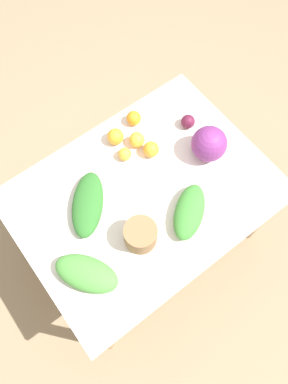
{
  "coord_description": "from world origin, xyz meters",
  "views": [
    {
      "loc": [
        -0.43,
        -0.57,
        2.34
      ],
      "look_at": [
        0.0,
        0.0,
        0.72
      ],
      "focal_mm": 35.0,
      "sensor_mm": 36.0,
      "label": 1
    }
  ],
  "objects_px": {
    "beet_root": "(188,122)",
    "orange_0": "(115,137)",
    "cabbage_purple": "(209,144)",
    "paper_bag": "(141,235)",
    "greens_bunch_scallion": "(87,274)",
    "orange_3": "(151,149)",
    "orange_4": "(137,140)",
    "orange_1": "(134,118)",
    "greens_bunch_dandelion": "(189,212)",
    "greens_bunch_chard": "(88,204)",
    "orange_2": "(125,154)"
  },
  "relations": [
    {
      "from": "beet_root",
      "to": "orange_0",
      "type": "bearing_deg",
      "value": 156.95
    },
    {
      "from": "cabbage_purple",
      "to": "paper_bag",
      "type": "relative_size",
      "value": 1.17
    },
    {
      "from": "greens_bunch_scallion",
      "to": "orange_3",
      "type": "distance_m",
      "value": 0.67
    },
    {
      "from": "paper_bag",
      "to": "orange_3",
      "type": "xyz_separation_m",
      "value": [
        0.31,
        0.32,
        -0.02
      ]
    },
    {
      "from": "paper_bag",
      "to": "orange_4",
      "type": "height_order",
      "value": "paper_bag"
    },
    {
      "from": "orange_1",
      "to": "orange_0",
      "type": "bearing_deg",
      "value": -166.03
    },
    {
      "from": "greens_bunch_dandelion",
      "to": "orange_1",
      "type": "distance_m",
      "value": 0.57
    },
    {
      "from": "beet_root",
      "to": "orange_1",
      "type": "distance_m",
      "value": 0.28
    },
    {
      "from": "greens_bunch_scallion",
      "to": "greens_bunch_dandelion",
      "type": "xyz_separation_m",
      "value": [
        0.53,
        -0.05,
        -0.0
      ]
    },
    {
      "from": "greens_bunch_chard",
      "to": "beet_root",
      "type": "xyz_separation_m",
      "value": [
        0.66,
        0.07,
        -0.0
      ]
    },
    {
      "from": "greens_bunch_chard",
      "to": "orange_0",
      "type": "bearing_deg",
      "value": 34.86
    },
    {
      "from": "cabbage_purple",
      "to": "beet_root",
      "type": "bearing_deg",
      "value": 81.3
    },
    {
      "from": "orange_3",
      "to": "paper_bag",
      "type": "bearing_deg",
      "value": -133.74
    },
    {
      "from": "orange_1",
      "to": "orange_4",
      "type": "bearing_deg",
      "value": -119.91
    },
    {
      "from": "greens_bunch_chard",
      "to": "orange_3",
      "type": "relative_size",
      "value": 4.08
    },
    {
      "from": "cabbage_purple",
      "to": "beet_root",
      "type": "xyz_separation_m",
      "value": [
        0.03,
        0.18,
        -0.05
      ]
    },
    {
      "from": "greens_bunch_dandelion",
      "to": "beet_root",
      "type": "distance_m",
      "value": 0.49
    },
    {
      "from": "greens_bunch_dandelion",
      "to": "orange_3",
      "type": "distance_m",
      "value": 0.37
    },
    {
      "from": "orange_2",
      "to": "orange_4",
      "type": "bearing_deg",
      "value": 15.63
    },
    {
      "from": "cabbage_purple",
      "to": "orange_1",
      "type": "xyz_separation_m",
      "value": [
        -0.18,
        0.37,
        -0.05
      ]
    },
    {
      "from": "cabbage_purple",
      "to": "greens_bunch_scallion",
      "type": "xyz_separation_m",
      "value": [
        -0.81,
        -0.15,
        -0.04
      ]
    },
    {
      "from": "greens_bunch_dandelion",
      "to": "cabbage_purple",
      "type": "bearing_deg",
      "value": 34.87
    },
    {
      "from": "greens_bunch_scallion",
      "to": "orange_1",
      "type": "bearing_deg",
      "value": 39.14
    },
    {
      "from": "greens_bunch_scallion",
      "to": "beet_root",
      "type": "distance_m",
      "value": 0.91
    },
    {
      "from": "beet_root",
      "to": "cabbage_purple",
      "type": "bearing_deg",
      "value": -98.7
    },
    {
      "from": "cabbage_purple",
      "to": "orange_3",
      "type": "bearing_deg",
      "value": 143.27
    },
    {
      "from": "greens_bunch_scallion",
      "to": "orange_4",
      "type": "bearing_deg",
      "value": 35.3
    },
    {
      "from": "orange_2",
      "to": "orange_3",
      "type": "height_order",
      "value": "orange_3"
    },
    {
      "from": "greens_bunch_dandelion",
      "to": "orange_1",
      "type": "relative_size",
      "value": 3.72
    },
    {
      "from": "greens_bunch_scallion",
      "to": "orange_3",
      "type": "relative_size",
      "value": 3.55
    },
    {
      "from": "greens_bunch_scallion",
      "to": "orange_1",
      "type": "height_order",
      "value": "greens_bunch_scallion"
    },
    {
      "from": "greens_bunch_dandelion",
      "to": "orange_2",
      "type": "distance_m",
      "value": 0.43
    },
    {
      "from": "greens_bunch_scallion",
      "to": "cabbage_purple",
      "type": "bearing_deg",
      "value": 10.44
    },
    {
      "from": "orange_2",
      "to": "orange_4",
      "type": "relative_size",
      "value": 0.84
    },
    {
      "from": "cabbage_purple",
      "to": "greens_bunch_scallion",
      "type": "height_order",
      "value": "cabbage_purple"
    },
    {
      "from": "orange_1",
      "to": "orange_3",
      "type": "distance_m",
      "value": 0.2
    },
    {
      "from": "greens_bunch_chard",
      "to": "greens_bunch_dandelion",
      "type": "bearing_deg",
      "value": -42.11
    },
    {
      "from": "paper_bag",
      "to": "orange_3",
      "type": "height_order",
      "value": "paper_bag"
    },
    {
      "from": "orange_1",
      "to": "orange_3",
      "type": "height_order",
      "value": "orange_3"
    },
    {
      "from": "greens_bunch_dandelion",
      "to": "beet_root",
      "type": "height_order",
      "value": "greens_bunch_dandelion"
    },
    {
      "from": "greens_bunch_chard",
      "to": "orange_3",
      "type": "height_order",
      "value": "orange_3"
    },
    {
      "from": "cabbage_purple",
      "to": "greens_bunch_chard",
      "type": "distance_m",
      "value": 0.64
    },
    {
      "from": "beet_root",
      "to": "orange_4",
      "type": "height_order",
      "value": "orange_4"
    },
    {
      "from": "cabbage_purple",
      "to": "orange_2",
      "type": "height_order",
      "value": "cabbage_purple"
    },
    {
      "from": "cabbage_purple",
      "to": "greens_bunch_dandelion",
      "type": "distance_m",
      "value": 0.35
    },
    {
      "from": "orange_0",
      "to": "orange_3",
      "type": "height_order",
      "value": "orange_0"
    },
    {
      "from": "orange_0",
      "to": "greens_bunch_scallion",
      "type": "bearing_deg",
      "value": -135.74
    },
    {
      "from": "greens_bunch_scallion",
      "to": "greens_bunch_dandelion",
      "type": "height_order",
      "value": "greens_bunch_scallion"
    },
    {
      "from": "cabbage_purple",
      "to": "greens_bunch_dandelion",
      "type": "xyz_separation_m",
      "value": [
        -0.29,
        -0.2,
        -0.04
      ]
    },
    {
      "from": "paper_bag",
      "to": "beet_root",
      "type": "bearing_deg",
      "value": 31.26
    }
  ]
}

